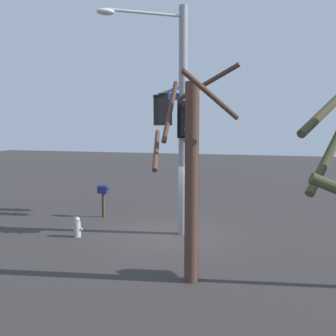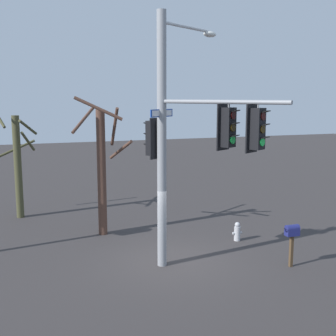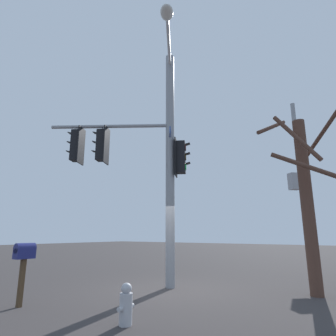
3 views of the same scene
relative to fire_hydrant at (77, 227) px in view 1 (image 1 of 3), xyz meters
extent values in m
plane|color=#363131|center=(3.12, 1.18, -0.34)|extent=(80.00, 80.00, 0.00)
cylinder|color=gray|center=(3.51, 1.40, 3.67)|extent=(0.30, 0.30, 8.04)
cylinder|color=silver|center=(2.39, 0.69, 7.34)|extent=(2.30, 1.51, 0.10)
ellipsoid|color=silver|center=(1.26, -0.03, 7.26)|extent=(0.70, 0.63, 0.20)
cylinder|color=gray|center=(2.38, 3.17, 4.97)|extent=(2.36, 3.61, 0.12)
cube|color=black|center=(2.23, 3.41, 4.27)|extent=(0.46, 0.43, 1.10)
cube|color=black|center=(2.31, 3.26, 4.27)|extent=(0.51, 0.30, 1.30)
cylinder|color=#2F0403|center=(2.15, 3.55, 4.61)|extent=(0.21, 0.13, 0.22)
cube|color=black|center=(2.12, 3.62, 4.73)|extent=(0.26, 0.24, 0.06)
cylinder|color=#352504|center=(2.15, 3.55, 4.27)|extent=(0.21, 0.13, 0.22)
cube|color=black|center=(2.12, 3.62, 4.39)|extent=(0.26, 0.24, 0.06)
cylinder|color=#19D147|center=(2.15, 3.55, 3.93)|extent=(0.21, 0.13, 0.22)
cube|color=black|center=(2.12, 3.62, 4.05)|extent=(0.26, 0.24, 0.06)
cylinder|color=gray|center=(2.23, 3.41, 4.90)|extent=(0.04, 0.04, 0.15)
cube|color=black|center=(1.75, 4.16, 4.27)|extent=(0.46, 0.44, 1.10)
cube|color=black|center=(1.83, 4.01, 4.27)|extent=(0.51, 0.31, 1.30)
cylinder|color=#2F0403|center=(1.67, 4.31, 4.61)|extent=(0.21, 0.13, 0.22)
cube|color=black|center=(1.63, 4.37, 4.73)|extent=(0.26, 0.24, 0.06)
cylinder|color=#352504|center=(1.67, 4.31, 4.27)|extent=(0.21, 0.13, 0.22)
cube|color=black|center=(1.63, 4.37, 4.39)|extent=(0.26, 0.24, 0.06)
cylinder|color=#19D147|center=(1.67, 4.31, 3.93)|extent=(0.21, 0.13, 0.22)
cube|color=black|center=(1.63, 4.37, 4.05)|extent=(0.26, 0.24, 0.06)
cylinder|color=gray|center=(1.75, 4.16, 4.90)|extent=(0.04, 0.04, 0.15)
cube|color=black|center=(3.70, 1.09, 3.81)|extent=(0.46, 0.43, 1.10)
cube|color=black|center=(3.63, 1.24, 3.81)|extent=(0.52, 0.29, 1.30)
cylinder|color=#2F0403|center=(3.78, 0.94, 4.15)|extent=(0.21, 0.13, 0.22)
cube|color=black|center=(3.81, 0.87, 4.27)|extent=(0.26, 0.24, 0.06)
cylinder|color=#352504|center=(3.78, 0.94, 3.81)|extent=(0.21, 0.13, 0.22)
cube|color=black|center=(3.81, 0.87, 3.93)|extent=(0.26, 0.24, 0.06)
cylinder|color=#19D147|center=(3.78, 0.94, 3.47)|extent=(0.21, 0.13, 0.22)
cube|color=black|center=(3.81, 0.87, 3.59)|extent=(0.26, 0.24, 0.06)
cube|color=navy|center=(3.51, 1.40, 4.61)|extent=(0.92, 0.65, 0.24)
cube|color=white|center=(3.50, 1.41, 4.61)|extent=(0.83, 0.57, 0.18)
cylinder|color=#B2B2B7|center=(0.00, 0.00, -0.07)|extent=(0.24, 0.24, 0.55)
sphere|color=#B2B2B7|center=(0.00, 0.00, 0.29)|extent=(0.20, 0.20, 0.20)
cylinder|color=#B2B2B7|center=(-0.14, 0.00, -0.04)|extent=(0.10, 0.09, 0.09)
cylinder|color=#B2B2B7|center=(0.14, 0.00, -0.04)|extent=(0.10, 0.09, 0.09)
cube|color=#4C3823|center=(-0.41, 2.89, 0.18)|extent=(0.10, 0.10, 1.05)
cube|color=navy|center=(-0.41, 2.89, 0.83)|extent=(0.45, 0.26, 0.24)
cylinder|color=navy|center=(-0.41, 2.89, 0.95)|extent=(0.45, 0.26, 0.24)
cylinder|color=#44442A|center=(7.32, -5.95, 3.15)|extent=(0.65, 1.08, 0.97)
cylinder|color=#44442A|center=(7.29, -5.86, 3.78)|extent=(0.82, 1.13, 0.76)
cylinder|color=#51352A|center=(4.70, -2.51, 2.14)|extent=(0.35, 0.35, 4.97)
cylinder|color=#51352A|center=(4.15, -2.51, 3.94)|extent=(0.12, 1.20, 1.56)
cylinder|color=#51352A|center=(4.91, -1.68, 4.69)|extent=(1.75, 0.55, 0.91)
cylinder|color=#51352A|center=(3.87, -2.74, 3.01)|extent=(0.59, 1.76, 0.94)
cylinder|color=#51352A|center=(5.25, -3.04, 4.25)|extent=(1.18, 1.23, 1.07)
camera|label=1|loc=(6.62, -11.18, 3.54)|focal=38.83mm
camera|label=2|loc=(7.82, 14.34, 5.13)|focal=46.78mm
camera|label=3|loc=(-4.20, -3.85, 1.28)|focal=30.32mm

